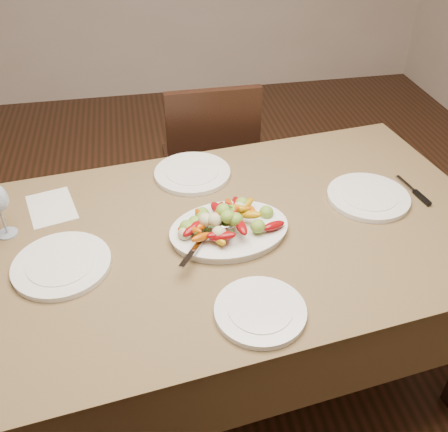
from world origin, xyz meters
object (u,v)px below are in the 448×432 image
serving_platter (229,232)px  plate_near (260,311)px  plate_left (62,265)px  dining_table (224,308)px  chair_far (208,163)px  plate_far (192,173)px  plate_right (368,197)px

serving_platter → plate_near: size_ratio=1.50×
plate_left → dining_table: bearing=8.7°
chair_far → plate_left: size_ratio=3.21×
dining_table → plate_near: (0.03, -0.37, 0.39)m
serving_platter → dining_table: bearing=121.9°
chair_far → plate_far: (-0.14, -0.53, 0.29)m
plate_right → plate_far: 0.66m
serving_platter → plate_left: (-0.53, -0.06, -0.00)m
dining_table → plate_right: 0.67m
plate_right → plate_near: same height
serving_platter → plate_near: 0.35m
dining_table → plate_far: plate_far is taller
chair_far → dining_table: bearing=84.1°
chair_far → plate_left: bearing=57.7°
chair_far → plate_near: size_ratio=3.74×
serving_platter → plate_near: (0.02, -0.35, -0.00)m
plate_far → plate_near: 0.73m
dining_table → plate_far: (-0.06, 0.35, 0.39)m
plate_near → plate_right: bearing=41.4°
dining_table → plate_right: size_ratio=6.29×
dining_table → chair_far: bearing=84.6°
plate_right → plate_far: same height
plate_near → chair_far: bearing=87.6°
dining_table → plate_left: (-0.52, -0.08, 0.39)m
plate_left → serving_platter: bearing=6.3°
dining_table → serving_platter: serving_platter is taller
plate_left → plate_far: size_ratio=1.02×
serving_platter → plate_right: size_ratio=1.30×
dining_table → plate_left: 0.65m
dining_table → plate_near: size_ratio=7.25×
plate_near → serving_platter: bearing=92.8°
plate_right → plate_near: 0.68m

